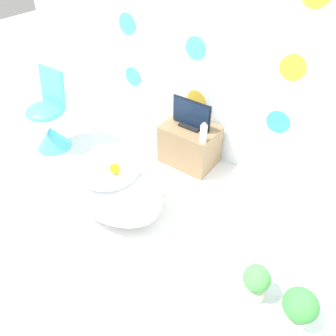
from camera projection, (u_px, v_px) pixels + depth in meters
ground_plane at (23, 302)px, 2.26m from camera, size 12.00×12.00×0.00m
wall_back_dotted at (202, 24)px, 2.79m from camera, size 4.63×0.05×2.60m
bathtub at (112, 190)px, 2.76m from camera, size 0.96×0.59×0.47m
rubber_duck at (114, 168)px, 2.54m from camera, size 0.08×0.09×0.10m
chair at (50, 124)px, 3.46m from camera, size 0.39×0.39×0.85m
tv_cabinet at (190, 145)px, 3.30m from camera, size 0.54×0.39×0.42m
tv at (191, 116)px, 3.08m from camera, size 0.41×0.12×0.28m
vase at (203, 133)px, 2.92m from camera, size 0.06×0.06×0.19m
side_table at (270, 311)px, 1.81m from camera, size 0.52×0.29×0.47m
potted_plant_left at (256, 282)px, 1.72m from camera, size 0.15×0.15×0.22m
potted_plant_right at (300, 307)px, 1.62m from camera, size 0.18×0.18×0.22m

